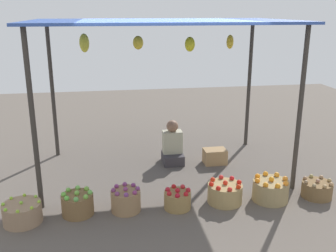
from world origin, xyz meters
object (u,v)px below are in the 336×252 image
basket_green_apples (78,204)px  basket_potatoes (317,189)px  vendor_person (172,147)px  basket_red_tomatoes (225,193)px  basket_purple_onions (126,200)px  basket_limes (22,213)px  basket_red_apples (178,199)px  basket_oranges (271,190)px  wooden_crate_near_vendor (215,156)px

basket_green_apples → basket_potatoes: size_ratio=0.97×
vendor_person → basket_red_tomatoes: bearing=-73.5°
vendor_person → basket_purple_onions: size_ratio=1.93×
basket_limes → basket_purple_onions: size_ratio=1.22×
basket_red_apples → basket_potatoes: basket_red_apples is taller
basket_potatoes → basket_green_apples: bearing=179.1°
basket_red_apples → basket_purple_onions: bearing=176.2°
vendor_person → basket_red_apples: 1.69m
basket_green_apples → basket_oranges: basket_oranges is taller
basket_purple_onions → vendor_person: bearing=60.2°
basket_red_tomatoes → basket_potatoes: basket_red_tomatoes is taller
basket_limes → wooden_crate_near_vendor: size_ratio=1.25×
vendor_person → basket_red_tomatoes: vendor_person is taller
basket_green_apples → basket_oranges: 2.72m
basket_limes → basket_green_apples: bearing=8.4°
vendor_person → basket_purple_onions: bearing=-119.8°
wooden_crate_near_vendor → vendor_person: bearing=166.6°
vendor_person → wooden_crate_near_vendor: (0.74, -0.18, -0.17)m
basket_red_tomatoes → basket_oranges: basket_oranges is taller
basket_red_apples → basket_red_tomatoes: 0.70m
basket_oranges → basket_potatoes: bearing=-1.2°
basket_potatoes → wooden_crate_near_vendor: basket_potatoes is taller
basket_red_apples → basket_potatoes: bearing=0.1°
basket_limes → basket_green_apples: size_ratio=1.16×
basket_purple_onions → basket_oranges: size_ratio=0.79×
vendor_person → basket_purple_onions: 1.88m
basket_green_apples → basket_potatoes: bearing=-0.9°
basket_oranges → basket_potatoes: (0.72, -0.02, -0.04)m
basket_limes → basket_oranges: bearing=1.1°
vendor_person → basket_red_apples: bearing=-97.4°
basket_purple_onions → basket_oranges: (2.08, -0.03, -0.00)m
vendor_person → basket_green_apples: 2.26m
basket_green_apples → basket_red_tomatoes: basket_green_apples is taller
vendor_person → basket_red_tomatoes: (0.48, -1.61, -0.15)m
basket_green_apples → basket_oranges: bearing=-0.8°
basket_purple_onions → basket_oranges: bearing=-0.7°
basket_oranges → wooden_crate_near_vendor: bearing=105.5°
basket_red_tomatoes → basket_oranges: (0.67, -0.04, 0.01)m
vendor_person → basket_red_apples: (-0.22, -1.67, -0.17)m
vendor_person → basket_oranges: size_ratio=1.52×
basket_limes → basket_red_tomatoes: bearing=2.2°
basket_purple_onions → basket_red_tomatoes: 1.41m
basket_limes → basket_red_tomatoes: size_ratio=1.00×
basket_purple_onions → basket_red_tomatoes: size_ratio=0.82×
vendor_person → basket_potatoes: 2.51m
vendor_person → basket_potatoes: vendor_person is taller
basket_green_apples → basket_potatoes: (3.44, -0.05, -0.03)m
basket_limes → basket_red_apples: 2.05m
vendor_person → wooden_crate_near_vendor: 0.78m
basket_green_apples → wooden_crate_near_vendor: 2.73m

